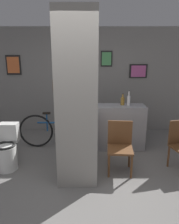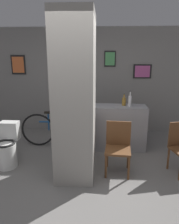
# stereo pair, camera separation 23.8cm
# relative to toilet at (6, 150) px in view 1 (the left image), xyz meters

# --- Properties ---
(ground_plane) EXTENTS (14.00, 14.00, 0.00)m
(ground_plane) POSITION_rel_toilet_xyz_m (1.18, -0.62, -0.33)
(ground_plane) COLOR slate
(wall_back) EXTENTS (8.00, 0.09, 2.60)m
(wall_back) POSITION_rel_toilet_xyz_m (1.18, 2.01, 0.97)
(wall_back) COLOR gray
(wall_back) RESTS_ON ground_plane
(pillar_center) EXTENTS (0.64, 1.05, 2.60)m
(pillar_center) POSITION_rel_toilet_xyz_m (1.27, -0.09, 0.97)
(pillar_center) COLOR gray
(pillar_center) RESTS_ON ground_plane
(counter_shelf) EXTENTS (1.40, 0.44, 0.94)m
(counter_shelf) POSITION_rel_toilet_xyz_m (1.92, 0.86, 0.14)
(counter_shelf) COLOR gray
(counter_shelf) RESTS_ON ground_plane
(toilet) EXTENTS (0.37, 0.53, 0.77)m
(toilet) POSITION_rel_toilet_xyz_m (0.00, 0.00, 0.00)
(toilet) COLOR white
(toilet) RESTS_ON ground_plane
(chair_near_pillar) EXTENTS (0.45, 0.45, 0.87)m
(chair_near_pillar) POSITION_rel_toilet_xyz_m (1.98, -0.08, 0.14)
(chair_near_pillar) COLOR brown
(chair_near_pillar) RESTS_ON ground_plane
(bicycle) EXTENTS (1.71, 0.42, 0.78)m
(bicycle) POSITION_rel_toilet_xyz_m (0.80, 0.89, 0.05)
(bicycle) COLOR black
(bicycle) RESTS_ON ground_plane
(bottle_tall) EXTENTS (0.06, 0.06, 0.33)m
(bottle_tall) POSITION_rel_toilet_xyz_m (2.26, 0.84, 0.73)
(bottle_tall) COLOR silver
(bottle_tall) RESTS_ON counter_shelf
(bottle_short) EXTENTS (0.08, 0.08, 0.26)m
(bottle_short) POSITION_rel_toilet_xyz_m (2.15, 0.91, 0.70)
(bottle_short) COLOR olive
(bottle_short) RESTS_ON counter_shelf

